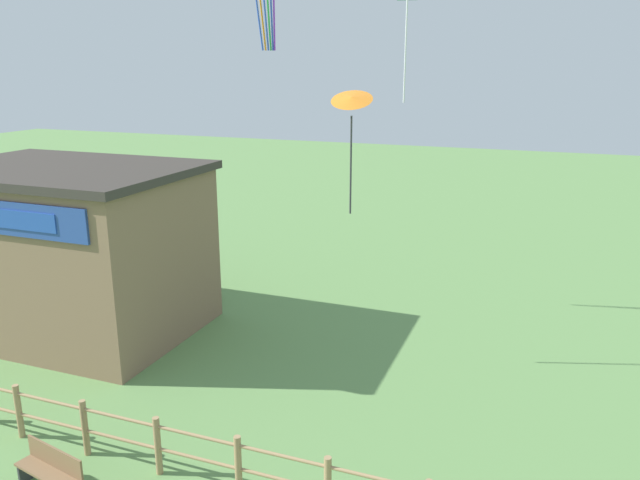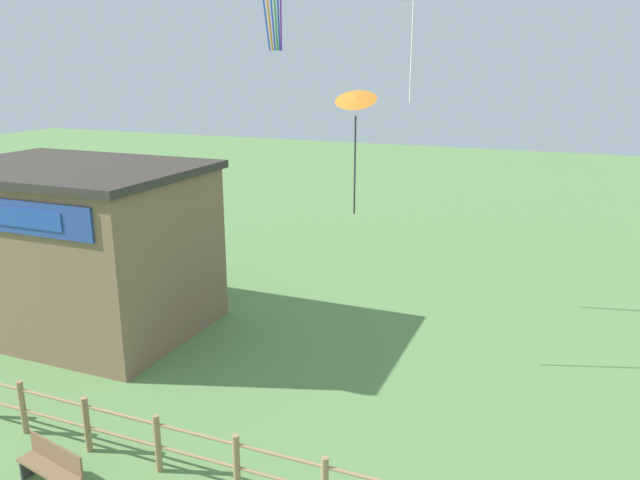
# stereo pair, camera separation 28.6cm
# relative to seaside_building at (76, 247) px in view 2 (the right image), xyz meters

# --- Properties ---
(wooden_fence) EXTENTS (16.58, 0.14, 1.28)m
(wooden_fence) POSITION_rel_seaside_building_xyz_m (9.56, -5.32, -1.88)
(wooden_fence) COLOR #9E7F56
(wooden_fence) RESTS_ON ground_plane
(seaside_building) EXTENTS (7.84, 5.53, 5.15)m
(seaside_building) POSITION_rel_seaside_building_xyz_m (0.00, 0.00, 0.00)
(seaside_building) COLOR #84664C
(seaside_building) RESTS_ON ground_plane
(park_bench_by_building) EXTENTS (1.67, 0.72, 0.91)m
(park_bench_by_building) POSITION_rel_seaside_building_xyz_m (5.20, -6.53, -2.11)
(park_bench_by_building) COLOR brown
(park_bench_by_building) RESTS_ON ground_plane
(kite_green_diamond) EXTENTS (0.63, 0.29, 3.73)m
(kite_green_diamond) POSITION_rel_seaside_building_xyz_m (9.30, 4.41, 6.89)
(kite_green_diamond) COLOR green
(kite_orange_delta) EXTENTS (1.19, 1.13, 3.25)m
(kite_orange_delta) POSITION_rel_seaside_building_xyz_m (8.78, 0.96, 4.52)
(kite_orange_delta) COLOR orange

